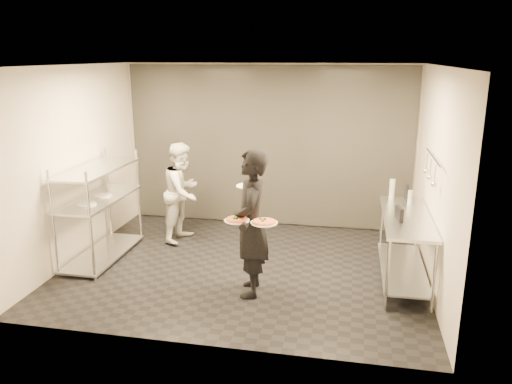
% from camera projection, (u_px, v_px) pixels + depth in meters
% --- Properties ---
extents(room_shell, '(5.00, 4.00, 2.80)m').
position_uv_depth(room_shell, '(259.00, 155.00, 7.85)').
color(room_shell, black).
rests_on(room_shell, ground).
extents(pass_rack, '(0.60, 1.60, 1.50)m').
position_uv_depth(pass_rack, '(100.00, 208.00, 7.30)').
color(pass_rack, '#B6B9BE').
rests_on(pass_rack, ground).
extents(prep_counter, '(0.60, 1.80, 0.92)m').
position_uv_depth(prep_counter, '(405.00, 237.00, 6.54)').
color(prep_counter, '#B6B9BE').
rests_on(prep_counter, ground).
extents(utensil_rail, '(0.07, 1.20, 0.31)m').
position_uv_depth(utensil_rail, '(431.00, 169.00, 6.25)').
color(utensil_rail, '#B6B9BE').
rests_on(utensil_rail, room_shell).
extents(waiter, '(0.54, 0.74, 1.85)m').
position_uv_depth(waiter, '(251.00, 224.00, 6.13)').
color(waiter, black).
rests_on(waiter, ground).
extents(chef, '(0.74, 0.88, 1.60)m').
position_uv_depth(chef, '(183.00, 192.00, 8.01)').
color(chef, beige).
rests_on(chef, ground).
extents(pizza_plate_near, '(0.30, 0.30, 0.05)m').
position_uv_depth(pizza_plate_near, '(237.00, 220.00, 5.91)').
color(pizza_plate_near, white).
rests_on(pizza_plate_near, waiter).
extents(pizza_plate_far, '(0.32, 0.32, 0.05)m').
position_uv_depth(pizza_plate_far, '(264.00, 222.00, 5.90)').
color(pizza_plate_far, white).
rests_on(pizza_plate_far, waiter).
extents(salad_plate, '(0.30, 0.30, 0.07)m').
position_uv_depth(salad_plate, '(248.00, 185.00, 6.35)').
color(salad_plate, white).
rests_on(salad_plate, waiter).
extents(pos_monitor, '(0.09, 0.24, 0.17)m').
position_uv_depth(pos_monitor, '(399.00, 214.00, 6.27)').
color(pos_monitor, black).
rests_on(pos_monitor, prep_counter).
extents(bottle_green, '(0.08, 0.08, 0.28)m').
position_uv_depth(bottle_green, '(392.00, 189.00, 7.21)').
color(bottle_green, gray).
rests_on(bottle_green, prep_counter).
extents(bottle_clear, '(0.06, 0.06, 0.20)m').
position_uv_depth(bottle_clear, '(410.00, 198.00, 6.90)').
color(bottle_clear, gray).
rests_on(bottle_clear, prep_counter).
extents(bottle_dark, '(0.06, 0.06, 0.22)m').
position_uv_depth(bottle_dark, '(407.00, 192.00, 7.18)').
color(bottle_dark, black).
rests_on(bottle_dark, prep_counter).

